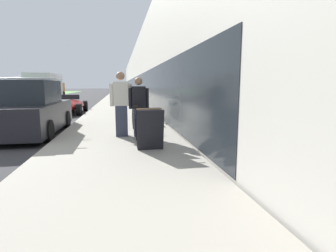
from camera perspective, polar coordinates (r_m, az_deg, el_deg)
name	(u,v)px	position (r m, az deg, el deg)	size (l,w,h in m)	color
sidewalk_slab	(120,99)	(26.95, -10.48, 5.70)	(3.32, 70.00, 0.12)	gray
storefront_facade	(170,75)	(35.55, 0.47, 10.96)	(10.01, 70.00, 5.54)	#BCB7AD
lawn_strip	(2,99)	(33.39, -32.43, 4.98)	(7.43, 70.00, 0.03)	#5B9347
tandem_bicycle	(135,121)	(7.50, -7.20, 1.03)	(0.52, 2.47, 0.87)	black
person_rider	(139,107)	(7.16, -6.35, 4.14)	(0.54, 0.21, 1.60)	#33384C
person_bystander	(121,104)	(7.23, -10.17, 4.69)	(0.59, 0.23, 1.75)	#33384C
bike_rack_hoop	(145,109)	(9.91, -5.10, 3.80)	(0.05, 0.60, 0.84)	black
cruiser_bike_nearest	(145,109)	(10.99, -4.96, 3.65)	(0.52, 1.74, 0.93)	black
sandwich_board_sign	(150,129)	(5.74, -3.99, -0.57)	(0.56, 0.56, 0.90)	black
parked_sedan_curbside	(28,111)	(9.06, -28.19, 2.96)	(1.94, 4.07, 1.72)	black
vintage_roadster_curbside	(67,105)	(15.20, -21.14, 4.21)	(1.82, 4.22, 0.98)	maroon
moving_truck	(46,87)	(28.03, -25.01, 7.67)	(2.38, 6.19, 2.55)	orange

